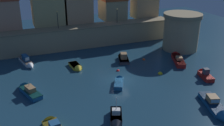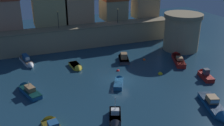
# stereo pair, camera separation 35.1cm
# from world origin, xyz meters

# --- Properties ---
(ground_plane) EXTENTS (97.70, 97.70, 0.00)m
(ground_plane) POSITION_xyz_m (0.00, 0.00, 0.00)
(ground_plane) COLOR #19384C
(quay_wall) EXTENTS (39.15, 3.79, 4.59)m
(quay_wall) POSITION_xyz_m (0.00, 18.03, 2.31)
(quay_wall) COLOR #9E8966
(quay_wall) RESTS_ON ground
(old_town_backdrop) EXTENTS (38.70, 6.15, 8.89)m
(old_town_backdrop) POSITION_xyz_m (-2.29, 22.45, 8.19)
(old_town_backdrop) COLOR tan
(old_town_backdrop) RESTS_ON ground
(fortress_tower) EXTENTS (7.79, 7.79, 7.62)m
(fortress_tower) POSITION_xyz_m (17.57, 8.83, 3.87)
(fortress_tower) COLOR #9E8966
(fortress_tower) RESTS_ON ground
(quay_lamp_0) EXTENTS (0.32, 0.32, 3.61)m
(quay_lamp_0) POSITION_xyz_m (-6.21, 18.03, 6.98)
(quay_lamp_0) COLOR black
(quay_lamp_0) RESTS_ON quay_wall
(quay_lamp_1) EXTENTS (0.32, 0.32, 3.15)m
(quay_lamp_1) POSITION_xyz_m (6.91, 18.03, 6.72)
(quay_lamp_1) COLOR black
(quay_lamp_1) RESTS_ON quay_wall
(moored_boat_0) EXTENTS (3.06, 5.01, 2.19)m
(moored_boat_0) POSITION_xyz_m (3.85, 7.67, 0.47)
(moored_boat_0) COLOR #333338
(moored_boat_0) RESTS_ON ground
(moored_boat_1) EXTENTS (2.76, 4.32, 3.31)m
(moored_boat_1) POSITION_xyz_m (-5.01, -10.10, 0.47)
(moored_boat_1) COLOR #333338
(moored_boat_1) RESTS_ON ground
(moored_boat_2) EXTENTS (3.35, 6.09, 2.29)m
(moored_boat_2) POSITION_xyz_m (-14.19, 1.16, 0.45)
(moored_boat_2) COLOR #195689
(moored_boat_2) RESTS_ON ground
(moored_boat_3) EXTENTS (3.08, 4.41, 1.21)m
(moored_boat_3) POSITION_xyz_m (-0.79, -1.18, 0.34)
(moored_boat_3) COLOR #195689
(moored_boat_3) RESTS_ON ground
(moored_boat_5) EXTENTS (1.87, 4.24, 1.46)m
(moored_boat_5) POSITION_xyz_m (-5.48, 6.87, 0.27)
(moored_boat_5) COLOR gold
(moored_boat_5) RESTS_ON ground
(moored_boat_6) EXTENTS (2.36, 4.56, 1.93)m
(moored_boat_6) POSITION_xyz_m (13.20, -4.07, 0.46)
(moored_boat_6) COLOR red
(moored_boat_6) RESTS_ON ground
(moored_boat_7) EXTENTS (4.16, 7.17, 1.62)m
(moored_boat_7) POSITION_xyz_m (13.20, 3.42, 0.47)
(moored_boat_7) COLOR red
(moored_boat_7) RESTS_ON ground
(moored_boat_8) EXTENTS (2.65, 6.47, 1.86)m
(moored_boat_8) POSITION_xyz_m (-13.41, 12.16, 0.49)
(moored_boat_8) COLOR white
(moored_boat_8) RESTS_ON ground
(moored_boat_9) EXTENTS (3.86, 7.28, 1.92)m
(moored_boat_9) POSITION_xyz_m (7.86, -12.73, 0.40)
(moored_boat_9) COLOR #195689
(moored_boat_9) RESTS_ON ground
(mooring_buoy_0) EXTENTS (0.76, 0.76, 0.76)m
(mooring_buoy_0) POSITION_xyz_m (7.09, -0.49, 0.00)
(mooring_buoy_0) COLOR yellow
(mooring_buoy_0) RESTS_ON ground
(mooring_buoy_1) EXTENTS (0.55, 0.55, 0.55)m
(mooring_buoy_1) POSITION_xyz_m (0.94, 3.31, 0.00)
(mooring_buoy_1) COLOR red
(mooring_buoy_1) RESTS_ON ground
(mooring_buoy_2) EXTENTS (0.58, 0.58, 0.58)m
(mooring_buoy_2) POSITION_xyz_m (7.54, 6.15, 0.00)
(mooring_buoy_2) COLOR #EA4C19
(mooring_buoy_2) RESTS_ON ground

